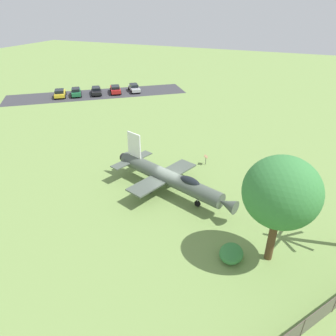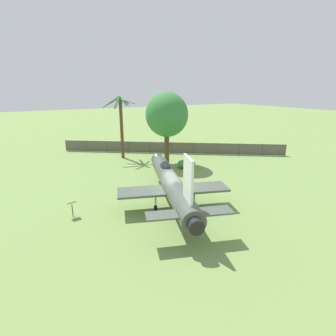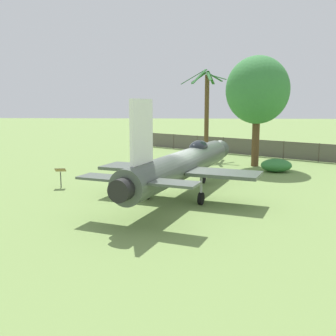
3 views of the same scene
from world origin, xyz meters
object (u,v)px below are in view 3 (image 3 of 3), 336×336
at_px(shade_tree, 257,91).
at_px(palm_tree, 206,110).
at_px(display_jet, 184,163).
at_px(info_plaque, 60,173).
at_px(shrub_near_fence, 276,165).

relative_size(shade_tree, palm_tree, 1.07).
height_order(display_jet, palm_tree, palm_tree).
bearing_deg(display_jet, palm_tree, 12.81).
xyz_separation_m(display_jet, shade_tree, (-5.27, -9.94, 4.00)).
distance_m(shade_tree, info_plaque, 15.78).
xyz_separation_m(shade_tree, palm_tree, (3.57, -5.17, -1.57)).
bearing_deg(palm_tree, info_plaque, 57.07).
distance_m(shade_tree, palm_tree, 6.47).
bearing_deg(shade_tree, info_plaque, 34.32).
distance_m(shade_tree, shrub_near_fence, 5.93).
xyz_separation_m(palm_tree, shrub_near_fence, (-4.66, 7.70, -3.68)).
xyz_separation_m(palm_tree, info_plaque, (8.83, 13.63, -3.29)).
height_order(palm_tree, info_plaque, palm_tree).
bearing_deg(info_plaque, shrub_near_fence, -156.25).
bearing_deg(info_plaque, display_jet, 168.30).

